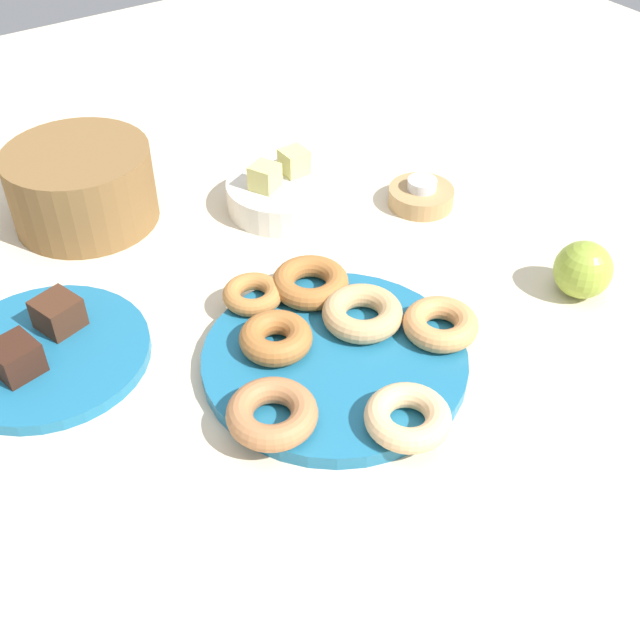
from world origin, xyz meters
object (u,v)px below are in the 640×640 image
Objects in this scene: donut_plate at (335,360)px; donut_5 at (440,324)px; donut_6 at (310,282)px; melon_chunk_right at (294,162)px; brownie_far at (58,313)px; donut_2 at (276,338)px; donut_0 at (362,313)px; donut_1 at (272,414)px; tealight at (422,184)px; melon_chunk_left at (265,177)px; brownie_near at (16,358)px; cake_plate at (47,354)px; candle_holder at (421,197)px; donut_4 at (253,294)px; donut_3 at (405,419)px; apple at (583,270)px; basket at (82,186)px; fruit_bowl at (283,195)px.

donut_5 is at bearing -17.80° from donut_plate.
donut_6 is 2.66× the size of melon_chunk_right.
donut_2 is at bearing -42.96° from brownie_far.
donut_0 is at bearing 24.65° from donut_plate.
melon_chunk_right reaches higher than donut_0.
donut_1 is 2.68× the size of melon_chunk_right.
brownie_far is 1.11× the size of tealight.
donut_1 is 2.68× the size of melon_chunk_left.
brownie_far is at bearing 36.03° from brownie_near.
cake_plate is at bearing -162.70° from melon_chunk_right.
brownie_far is 0.54m from candle_holder.
donut_1 reaches higher than tealight.
donut_0 is 0.14m from donut_4.
brownie_far is (0.03, 0.03, 0.03)m from cake_plate.
donut_3 is 0.46m from melon_chunk_left.
tealight is 1.19× the size of melon_chunk_left.
melon_chunk_left reaches higher than apple.
donut_3 is at bearing -109.14° from melon_chunk_right.
melon_chunk_right is (0.10, 0.30, 0.03)m from donut_0.
brownie_near is (-0.30, 0.31, 0.00)m from donut_3.
donut_2 is 0.42× the size of basket.
donut_3 is 0.47m from fruit_bowl.
donut_3 is at bearing -131.66° from candle_holder.
donut_plate is 0.34m from melon_chunk_left.
donut_6 is (0.15, 0.16, -0.00)m from donut_1.
donut_6 is 0.40× the size of cake_plate.
donut_0 is 0.48× the size of basket.
brownie_far is at bearing 136.96° from donut_plate.
brownie_near is 0.50× the size of candle_holder.
donut_1 is 0.29m from cake_plate.
donut_2 is at bearing -103.01° from donut_4.
cake_plate is at bearing 164.75° from donut_6.
apple is at bearing -65.61° from melon_chunk_right.
brownie_far is (-0.30, 0.20, 0.00)m from donut_0.
apple is (0.18, -0.39, -0.02)m from melon_chunk_right.
brownie_near is at bearing -124.52° from basket.
cake_plate is (-0.22, 0.15, -0.02)m from donut_2.
donut_5 is at bearing -63.33° from basket.
melon_chunk_left is 1.00× the size of melon_chunk_right.
basket is at bearing 106.38° from donut_4.
cake_plate is at bearing 165.71° from donut_4.
donut_1 is 0.45m from apple.
cake_plate is 0.05m from brownie_far.
donut_6 is 0.22m from melon_chunk_left.
donut_0 is at bearing 24.01° from donut_1.
donut_2 is at bearing 163.85° from apple.
donut_2 is (-0.05, 0.05, 0.02)m from donut_plate.
donut_plate is 3.61× the size of donut_2.
donut_plate is 8.51× the size of melon_chunk_left.
donut_0 is 0.09m from donut_6.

